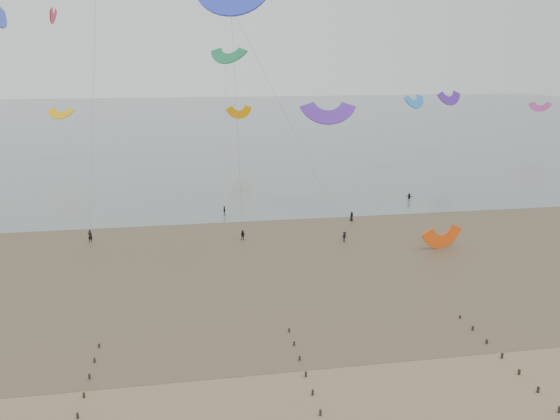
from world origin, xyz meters
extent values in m
plane|color=brown|center=(0.00, 0.00, 0.00)|extent=(500.00, 500.00, 0.00)
plane|color=#475654|center=(0.00, 200.00, 0.03)|extent=(500.00, 500.00, 0.00)
plane|color=#473A28|center=(0.00, 35.00, 0.01)|extent=(500.00, 500.00, 0.00)
ellipsoid|color=slate|center=(-18.00, 22.00, 0.01)|extent=(23.60, 14.36, 0.01)
ellipsoid|color=slate|center=(12.00, 38.00, 0.01)|extent=(33.64, 18.32, 0.01)
ellipsoid|color=slate|center=(45.00, 30.00, 0.01)|extent=(19.65, 13.67, 0.01)
cube|color=black|center=(-14.00, 1.47, 0.23)|extent=(0.16, 0.16, 0.57)
cube|color=black|center=(-14.00, 4.11, 0.22)|extent=(0.16, 0.16, 0.54)
cube|color=black|center=(-14.00, 6.74, 0.20)|extent=(0.16, 0.16, 0.51)
cube|color=black|center=(-14.00, 9.37, 0.19)|extent=(0.16, 0.16, 0.48)
cube|color=black|center=(-14.00, 12.00, 0.17)|extent=(0.16, 0.16, 0.45)
cube|color=black|center=(4.00, -1.16, 0.25)|extent=(0.16, 0.16, 0.59)
cube|color=black|center=(4.00, 1.47, 0.23)|extent=(0.16, 0.16, 0.57)
cube|color=black|center=(4.00, 4.11, 0.22)|extent=(0.16, 0.16, 0.54)
cube|color=black|center=(4.00, 6.74, 0.20)|extent=(0.16, 0.16, 0.51)
cube|color=black|center=(4.00, 9.37, 0.19)|extent=(0.16, 0.16, 0.48)
cube|color=black|center=(4.00, 12.00, 0.17)|extent=(0.16, 0.16, 0.45)
cube|color=black|center=(22.00, -3.79, 0.26)|extent=(0.16, 0.16, 0.62)
cube|color=black|center=(22.00, -1.16, 0.25)|extent=(0.16, 0.16, 0.59)
cube|color=black|center=(22.00, 1.47, 0.23)|extent=(0.16, 0.16, 0.57)
cube|color=black|center=(22.00, 4.11, 0.22)|extent=(0.16, 0.16, 0.54)
cube|color=black|center=(22.00, 6.74, 0.20)|extent=(0.16, 0.16, 0.51)
cube|color=black|center=(22.00, 9.37, 0.19)|extent=(0.16, 0.16, 0.48)
cube|color=black|center=(22.00, 12.00, 0.17)|extent=(0.16, 0.16, 0.45)
imported|color=black|center=(-19.82, 43.55, 0.94)|extent=(0.74, 0.55, 1.88)
imported|color=black|center=(16.90, 37.58, 0.78)|extent=(1.14, 0.86, 1.56)
imported|color=black|center=(0.47, 54.46, 0.81)|extent=(0.47, 0.98, 1.61)
imported|color=black|center=(21.01, 47.71, 0.76)|extent=(0.75, 0.88, 1.53)
imported|color=black|center=(35.48, 58.59, 0.75)|extent=(1.40, 1.15, 1.50)
imported|color=black|center=(2.30, 40.76, 0.76)|extent=(0.89, 0.79, 1.53)
camera|label=1|loc=(-4.79, -35.61, 26.01)|focal=35.00mm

